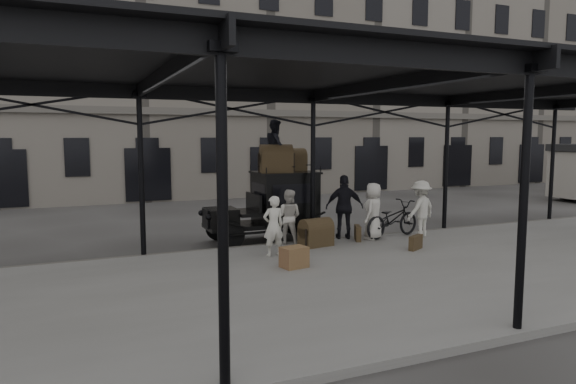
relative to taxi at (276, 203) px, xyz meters
name	(u,v)px	position (x,y,z in m)	size (l,w,h in m)	color
ground	(345,259)	(0.79, -3.04, -1.20)	(120.00, 120.00, 0.00)	#383533
platform	(387,275)	(0.79, -5.04, -1.13)	(28.00, 8.00, 0.15)	slate
canopy	(384,79)	(0.79, -4.76, 3.39)	(22.50, 9.00, 4.74)	black
building_frontage	(192,71)	(0.79, 14.96, 5.80)	(64.00, 8.00, 14.00)	slate
taxi	(276,203)	(0.00, 0.00, 0.00)	(3.65, 1.55, 2.18)	black
porter_left	(273,226)	(-1.06, -2.50, -0.26)	(0.58, 0.38, 1.59)	silver
porter_midleft	(288,217)	(-0.09, -1.24, -0.25)	(0.78, 0.61, 1.60)	beige
porter_centre	(373,211)	(2.54, -1.68, -0.19)	(0.85, 0.55, 1.73)	beige
porter_official	(344,207)	(1.78, -1.24, -0.07)	(1.15, 0.48, 1.96)	black
porter_right	(421,209)	(4.11, -1.93, -0.17)	(1.14, 0.66, 1.77)	beige
bicycle	(392,219)	(3.26, -1.63, -0.48)	(0.76, 2.19, 1.15)	black
porter_roof	(276,146)	(-0.03, -0.10, 1.79)	(0.79, 0.62, 1.63)	black
steamer_trunk_roof_near	(276,161)	(-0.08, -0.25, 1.33)	(0.98, 0.60, 0.72)	#44331F
steamer_trunk_roof_far	(293,161)	(0.67, 0.20, 1.28)	(0.82, 0.50, 0.60)	#44331F
steamer_trunk_platform	(316,234)	(0.51, -1.85, -0.72)	(0.92, 0.56, 0.67)	#44331F
wicker_hamper	(294,257)	(-1.04, -3.82, -0.80)	(0.60, 0.45, 0.50)	brown
suitcase_upright	(358,233)	(2.01, -1.65, -0.83)	(0.15, 0.60, 0.45)	#44331F
suitcase_flat	(416,242)	(2.86, -3.37, -0.85)	(0.60, 0.15, 0.40)	#44331F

